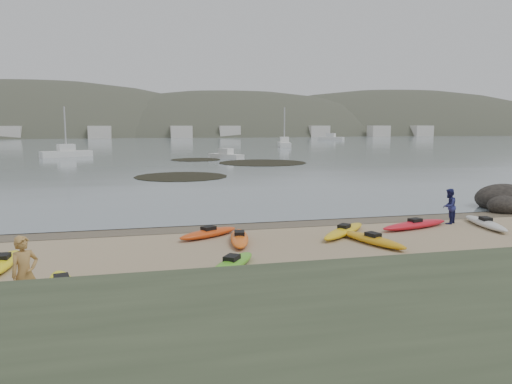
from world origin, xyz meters
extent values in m
plane|color=tan|center=(0.00, 0.00, 0.00)|extent=(600.00, 600.00, 0.00)
plane|color=brown|center=(0.00, -0.30, 0.00)|extent=(60.00, 60.00, 0.00)
plane|color=slate|center=(0.00, 300.00, 0.01)|extent=(1200.00, 1200.00, 0.00)
ellipsoid|color=#D64512|center=(-2.60, -2.37, 0.17)|extent=(2.88, 2.12, 0.34)
ellipsoid|color=orange|center=(-1.54, -3.59, 0.17)|extent=(1.27, 3.23, 0.34)
ellipsoid|color=#FBF615|center=(-7.59, -8.13, 0.17)|extent=(1.29, 3.03, 0.34)
ellipsoid|color=orange|center=(3.49, -5.08, 0.17)|extent=(1.74, 3.41, 0.34)
ellipsoid|color=yellow|center=(-9.79, -5.23, 0.17)|extent=(0.84, 3.17, 0.34)
ellipsoid|color=yellow|center=(3.04, -3.31, 0.17)|extent=(3.21, 3.12, 0.34)
ellipsoid|color=#56B424|center=(-2.53, -7.13, 0.17)|extent=(2.30, 2.85, 0.34)
ellipsoid|color=silver|center=(10.00, -3.28, 0.17)|extent=(1.34, 3.63, 0.34)
ellipsoid|color=red|center=(6.69, -2.82, 0.17)|extent=(3.90, 1.75, 0.34)
imported|color=#B08546|center=(-8.24, -9.52, 0.97)|extent=(0.85, 0.79, 1.94)
imported|color=navy|center=(8.82, -2.22, 0.83)|extent=(1.03, 0.99, 1.67)
ellipsoid|color=black|center=(14.58, 1.09, 0.24)|extent=(3.26, 2.53, 1.63)
ellipsoid|color=black|center=(13.58, -0.21, 0.16)|extent=(1.81, 1.63, 1.09)
cylinder|color=black|center=(-1.60, 21.65, 0.03)|extent=(8.20, 8.20, 0.04)
cylinder|color=black|center=(9.34, 35.27, 0.03)|extent=(10.54, 10.54, 0.04)
cylinder|color=black|center=(2.13, 42.16, 0.03)|extent=(6.46, 6.46, 0.04)
cube|color=silver|center=(-14.94, 52.18, 0.48)|extent=(7.08, 4.51, 0.96)
cube|color=silver|center=(6.30, 43.12, 0.37)|extent=(4.24, 5.27, 0.75)
cube|color=silver|center=(23.90, 74.47, 0.54)|extent=(3.75, 8.02, 1.08)
cube|color=silver|center=(49.18, 111.96, 0.52)|extent=(6.89, 6.58, 1.04)
ellipsoid|color=#384235|center=(-45.00, 195.00, -18.00)|extent=(220.00, 120.00, 80.00)
ellipsoid|color=#384235|center=(35.00, 190.00, -15.30)|extent=(200.00, 110.00, 68.00)
ellipsoid|color=#384235|center=(120.00, 200.00, -17.10)|extent=(230.00, 130.00, 76.00)
cube|color=beige|center=(-42.00, 145.00, 2.00)|extent=(7.00, 5.00, 4.00)
cube|color=beige|center=(-18.00, 145.00, 2.00)|extent=(7.00, 5.00, 4.00)
cube|color=beige|center=(6.00, 145.00, 2.00)|extent=(7.00, 5.00, 4.00)
cube|color=beige|center=(30.00, 145.00, 2.00)|extent=(7.00, 5.00, 4.00)
cube|color=beige|center=(54.00, 145.00, 2.00)|extent=(7.00, 5.00, 4.00)
cube|color=beige|center=(78.00, 145.00, 2.00)|extent=(7.00, 5.00, 4.00)
cube|color=beige|center=(102.00, 145.00, 2.00)|extent=(7.00, 5.00, 4.00)
camera|label=1|loc=(-5.46, -22.57, 4.68)|focal=35.00mm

